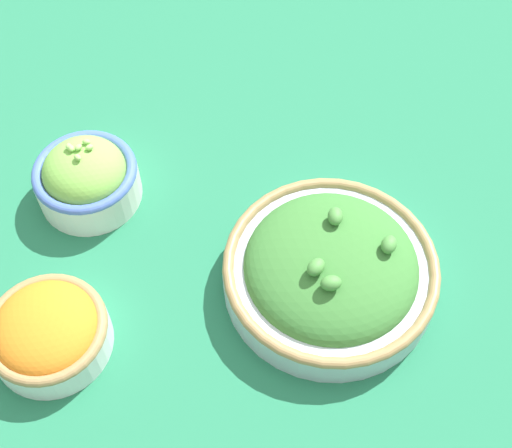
% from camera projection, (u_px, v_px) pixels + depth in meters
% --- Properties ---
extents(ground_plane, '(3.00, 3.00, 0.00)m').
position_uv_depth(ground_plane, '(256.00, 239.00, 0.79)').
color(ground_plane, '#23704C').
extents(bowl_broccoli, '(0.22, 0.22, 0.08)m').
position_uv_depth(bowl_broccoli, '(331.00, 270.00, 0.73)').
color(bowl_broccoli, '#B2C1CC').
rests_on(bowl_broccoli, ground_plane).
extents(bowl_lettuce, '(0.12, 0.12, 0.08)m').
position_uv_depth(bowl_lettuce, '(86.00, 177.00, 0.79)').
color(bowl_lettuce, silver).
rests_on(bowl_lettuce, ground_plane).
extents(bowl_carrots, '(0.12, 0.12, 0.06)m').
position_uv_depth(bowl_carrots, '(48.00, 332.00, 0.70)').
color(bowl_carrots, white).
rests_on(bowl_carrots, ground_plane).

